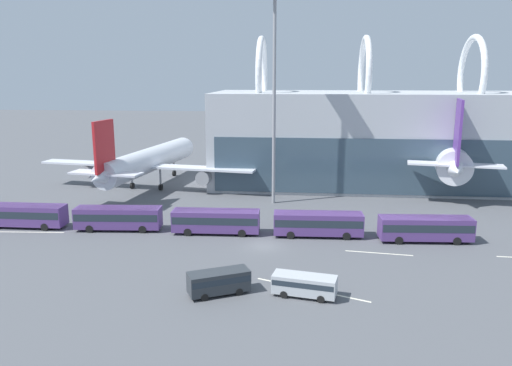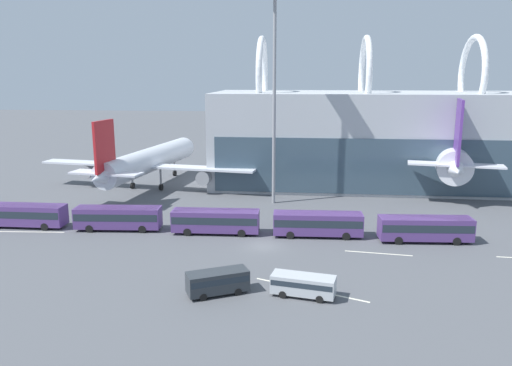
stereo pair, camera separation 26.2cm
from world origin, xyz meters
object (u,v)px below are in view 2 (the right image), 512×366
object	(u,v)px
service_van_foreground	(303,284)
floodlight_mast	(275,52)
service_van_crossing	(218,281)
shuttle_bus_1	(118,217)
airliner_at_gate_near	(147,161)
shuttle_bus_3	(318,223)
airliner_at_gate_far	(447,154)
shuttle_bus_2	(216,220)
shuttle_bus_0	(24,214)
shuttle_bus_4	(425,227)

from	to	relation	value
service_van_foreground	floodlight_mast	xyz separation A→B (m)	(-5.04, 33.96, 22.17)
service_van_foreground	service_van_crossing	distance (m)	7.94
shuttle_bus_1	floodlight_mast	size ratio (longest dim) A/B	0.35
floodlight_mast	service_van_foreground	bearing A→B (deg)	-81.56
airliner_at_gate_near	shuttle_bus_1	distance (m)	24.46
shuttle_bus_3	airliner_at_gate_far	bearing A→B (deg)	51.33
shuttle_bus_1	floodlight_mast	xyz separation A→B (m)	(19.39, 16.15, 21.56)
service_van_foreground	shuttle_bus_2	bearing A→B (deg)	133.85
airliner_at_gate_far	shuttle_bus_3	world-z (taller)	airliner_at_gate_far
shuttle_bus_0	shuttle_bus_1	bearing A→B (deg)	-0.19
shuttle_bus_0	shuttle_bus_3	bearing A→B (deg)	-0.47
shuttle_bus_1	service_van_foreground	distance (m)	30.24
airliner_at_gate_near	floodlight_mast	world-z (taller)	floodlight_mast
shuttle_bus_0	shuttle_bus_3	xyz separation A→B (m)	(39.12, -0.05, 0.00)
shuttle_bus_0	service_van_foreground	xyz separation A→B (m)	(37.47, -17.77, -0.60)
airliner_at_gate_near	service_van_crossing	bearing A→B (deg)	-146.11
shuttle_bus_2	airliner_at_gate_far	bearing A→B (deg)	39.37
airliner_at_gate_near	shuttle_bus_2	bearing A→B (deg)	-137.04
service_van_foreground	service_van_crossing	size ratio (longest dim) A/B	1.02
shuttle_bus_4	service_van_crossing	distance (m)	28.51
service_van_crossing	service_van_foreground	bearing A→B (deg)	-24.09
service_van_foreground	shuttle_bus_4	bearing A→B (deg)	60.18
shuttle_bus_0	shuttle_bus_1	distance (m)	13.04
shuttle_bus_1	shuttle_bus_4	size ratio (longest dim) A/B	1.00
airliner_at_gate_near	shuttle_bus_3	distance (m)	38.41
airliner_at_gate_near	floodlight_mast	bearing A→B (deg)	-100.43
airliner_at_gate_far	service_van_crossing	world-z (taller)	airliner_at_gate_far
shuttle_bus_2	service_van_crossing	distance (m)	18.25
service_van_crossing	floodlight_mast	world-z (taller)	floodlight_mast
shuttle_bus_0	shuttle_bus_1	world-z (taller)	same
shuttle_bus_2	service_van_crossing	xyz separation A→B (m)	(3.45, -17.92, -0.49)
shuttle_bus_2	shuttle_bus_3	size ratio (longest dim) A/B	1.00
shuttle_bus_1	shuttle_bus_4	xyz separation A→B (m)	(39.12, -0.78, 0.00)
shuttle_bus_4	floodlight_mast	world-z (taller)	floodlight_mast
shuttle_bus_1	shuttle_bus_3	size ratio (longest dim) A/B	1.01
shuttle_bus_4	airliner_at_gate_near	bearing A→B (deg)	146.28
shuttle_bus_1	airliner_at_gate_far	bearing A→B (deg)	28.82
shuttle_bus_4	service_van_foreground	bearing A→B (deg)	-134.46
airliner_at_gate_near	shuttle_bus_0	world-z (taller)	airliner_at_gate_near
shuttle_bus_2	shuttle_bus_3	bearing A→B (deg)	-1.50
shuttle_bus_0	shuttle_bus_4	xyz separation A→B (m)	(52.15, -0.74, 0.00)
floodlight_mast	airliner_at_gate_far	bearing A→B (deg)	27.90
airliner_at_gate_far	service_van_crossing	distance (m)	60.91
shuttle_bus_2	floodlight_mast	world-z (taller)	floodlight_mast
shuttle_bus_2	shuttle_bus_4	size ratio (longest dim) A/B	0.99
airliner_at_gate_far	floodlight_mast	size ratio (longest dim) A/B	1.31
airliner_at_gate_far	airliner_at_gate_near	bearing A→B (deg)	109.24
shuttle_bus_4	service_van_foreground	xyz separation A→B (m)	(-14.69, -17.03, -0.60)
shuttle_bus_3	floodlight_mast	xyz separation A→B (m)	(-6.69, 16.25, 21.56)
airliner_at_gate_far	shuttle_bus_3	bearing A→B (deg)	153.80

